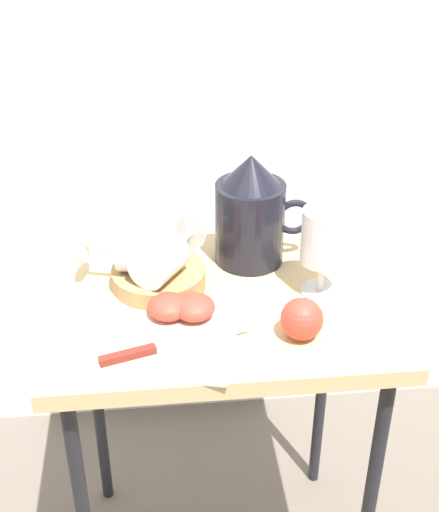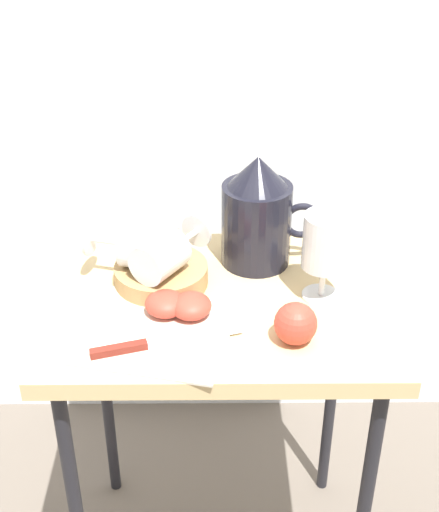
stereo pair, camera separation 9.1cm
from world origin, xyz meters
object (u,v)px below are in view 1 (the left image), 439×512
object	(u,v)px
apple_whole	(302,319)
apple_half_left	(168,306)
knife	(153,349)
table	(220,331)
apple_half_right	(194,307)
pitcher	(250,219)
wine_glass_tipped_far	(161,258)
wine_glass_upright	(324,242)
basket_tray	(159,278)
wine_glass_tipped_near	(144,250)

from	to	relation	value
apple_whole	apple_half_left	bearing A→B (deg)	161.04
knife	table	bearing A→B (deg)	50.64
apple_half_right	knife	xyz separation A→B (m)	(-0.07, -0.08, -0.01)
pitcher	wine_glass_tipped_far	bearing A→B (deg)	-149.18
apple_half_left	apple_whole	distance (m)	0.21
wine_glass_upright	wine_glass_tipped_far	xyz separation A→B (m)	(-0.26, 0.02, -0.03)
wine_glass_tipped_far	apple_half_left	xyz separation A→B (m)	(0.01, -0.07, -0.05)
pitcher	apple_half_left	distance (m)	0.23
wine_glass_tipped_far	apple_half_right	xyz separation A→B (m)	(0.05, -0.08, -0.05)
apple_half_right	apple_whole	world-z (taller)	apple_whole
wine_glass_upright	apple_half_left	distance (m)	0.27
pitcher	wine_glass_upright	xyz separation A→B (m)	(0.10, -0.12, 0.02)
basket_tray	wine_glass_upright	size ratio (longest dim) A/B	1.04
apple_half_left	knife	distance (m)	0.09
basket_tray	knife	world-z (taller)	basket_tray
wine_glass_tipped_far	apple_whole	size ratio (longest dim) A/B	2.40
wine_glass_tipped_near	apple_half_left	bearing A→B (deg)	-69.39
wine_glass_tipped_far	apple_half_left	size ratio (longest dim) A/B	2.40
basket_tray	wine_glass_tipped_near	bearing A→B (deg)	-176.15
apple_whole	apple_half_right	bearing A→B (deg)	158.57
pitcher	apple_half_right	world-z (taller)	pitcher
table	wine_glass_upright	size ratio (longest dim) A/B	4.33
pitcher	wine_glass_tipped_far	xyz separation A→B (m)	(-0.16, -0.10, -0.01)
basket_tray	wine_glass_tipped_near	size ratio (longest dim) A/B	0.95
apple_half_right	apple_whole	bearing A→B (deg)	-21.43
wine_glass_upright	wine_glass_tipped_near	xyz separation A→B (m)	(-0.29, 0.05, -0.02)
wine_glass_upright	apple_whole	distance (m)	0.14
table	wine_glass_tipped_far	bearing A→B (deg)	168.14
wine_glass_tipped_near	wine_glass_tipped_far	xyz separation A→B (m)	(0.03, -0.02, -0.00)
wine_glass_upright	wine_glass_tipped_near	world-z (taller)	wine_glass_upright
pitcher	knife	size ratio (longest dim) A/B	0.89
apple_half_right	apple_half_left	bearing A→B (deg)	171.34
wine_glass_tipped_near	apple_half_right	size ratio (longest dim) A/B	2.54
table	apple_half_right	size ratio (longest dim) A/B	10.07
apple_half_left	pitcher	bearing A→B (deg)	47.22
table	knife	xyz separation A→B (m)	(-0.11, -0.14, 0.08)
apple_whole	knife	distance (m)	0.23
wine_glass_upright	knife	bearing A→B (deg)	-154.67
table	pitcher	distance (m)	0.20
knife	pitcher	bearing A→B (deg)	54.67
basket_tray	apple_half_left	size ratio (longest dim) A/B	2.42
wine_glass_upright	wine_glass_tipped_far	world-z (taller)	wine_glass_upright
basket_tray	apple_half_left	world-z (taller)	apple_half_left
table	apple_whole	world-z (taller)	apple_whole
wine_glass_upright	apple_half_left	size ratio (longest dim) A/B	2.32
table	apple_half_left	distance (m)	0.14
wine_glass_tipped_far	apple_half_left	bearing A→B (deg)	-83.59
knife	wine_glass_tipped_far	bearing A→B (deg)	83.11
basket_tray	apple_whole	distance (m)	0.27
wine_glass_tipped_far	apple_whole	distance (m)	0.25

